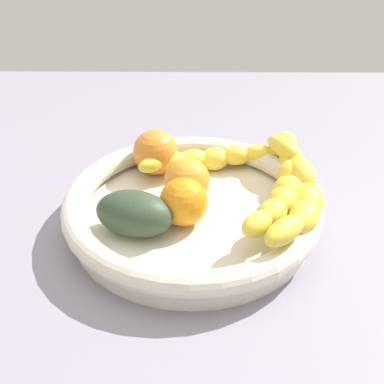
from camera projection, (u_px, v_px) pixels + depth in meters
The scene contains 9 objects.
kitchen_counter at pixel (192, 232), 64.32cm from camera, with size 120.00×120.00×3.00cm, color gray.
fruit_bowl at pixel (192, 207), 62.06cm from camera, with size 33.56×33.56×5.03cm.
banana_draped_left at pixel (284, 185), 62.14cm from camera, with size 25.24×11.02×5.27cm.
banana_draped_right at pixel (216, 158), 69.65cm from camera, with size 8.20×23.53×4.14cm.
banana_arching_top at pixel (299, 193), 60.02cm from camera, with size 25.95×10.35×5.95cm.
orange_front at pixel (187, 181), 62.87cm from camera, with size 6.17×6.17×6.17cm, color orange.
orange_mid_left at pixel (184, 202), 58.77cm from camera, with size 6.13×6.13×6.13cm, color orange.
orange_mid_right at pixel (155, 152), 68.96cm from camera, with size 6.65×6.65×6.65cm, color orange.
avocado_dark at pixel (134, 213), 57.34cm from camera, with size 9.80×6.31×5.42cm, color #30402C.
Camera 1 is at (-50.69, -0.51, 41.45)cm, focal length 44.20 mm.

